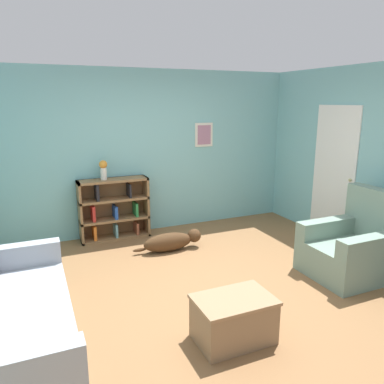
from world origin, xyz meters
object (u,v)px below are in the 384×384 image
at_px(coffee_table, 234,318).
at_px(dog, 172,241).
at_px(recliner_chair, 354,247).
at_px(bookshelf, 113,209).
at_px(vase, 103,169).
at_px(couch, 10,325).

height_order(coffee_table, dog, coffee_table).
bearing_deg(recliner_chair, bookshelf, 134.94).
distance_m(recliner_chair, vase, 3.63).
xyz_separation_m(dog, vase, (-0.77, 0.83, 0.98)).
distance_m(couch, dog, 2.62).
relative_size(bookshelf, vase, 3.59).
xyz_separation_m(couch, bookshelf, (1.40, 2.49, 0.17)).
xyz_separation_m(couch, dog, (2.04, 1.64, -0.15)).
height_order(bookshelf, vase, vase).
height_order(couch, recliner_chair, recliner_chair).
bearing_deg(couch, bookshelf, 60.71).
distance_m(recliner_chair, coffee_table, 2.12).
relative_size(recliner_chair, vase, 3.55).
bearing_deg(bookshelf, coffee_table, -82.17).
bearing_deg(dog, vase, 132.68).
xyz_separation_m(recliner_chair, coffee_table, (-2.04, -0.58, -0.13)).
distance_m(couch, coffee_table, 1.90).
xyz_separation_m(coffee_table, dog, (0.22, 2.18, -0.08)).
xyz_separation_m(couch, vase, (1.27, 2.47, 0.82)).
distance_m(bookshelf, dog, 1.12).
xyz_separation_m(couch, coffee_table, (1.81, -0.54, -0.07)).
bearing_deg(bookshelf, couch, -119.29).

